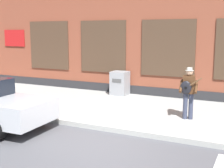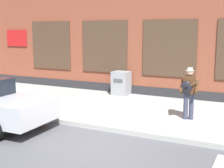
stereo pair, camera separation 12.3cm
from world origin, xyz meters
name	(u,v)px [view 1 (the left image)]	position (x,y,z in m)	size (l,w,h in m)	color
ground_plane	(100,146)	(0.00, 0.00, 0.00)	(160.00, 160.00, 0.00)	#4C4C51
sidewalk	(147,112)	(0.00, 3.72, 0.08)	(28.00, 5.11, 0.16)	#9E9E99
building_backdrop	(181,1)	(0.00, 8.27, 4.48)	(28.00, 4.06, 8.98)	brown
busker	(188,90)	(1.63, 3.11, 1.14)	(0.74, 0.58, 1.72)	#33384C
utility_box	(120,83)	(-2.08, 5.83, 0.69)	(0.74, 0.71, 1.08)	gray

